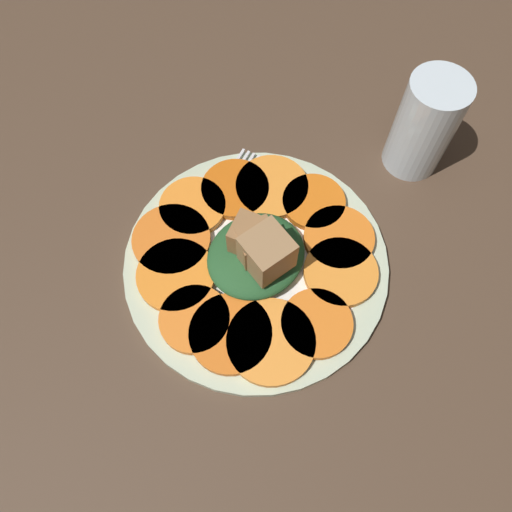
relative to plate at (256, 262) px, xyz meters
The scene contains 17 objects.
table_slab 1.52cm from the plate, ahead, with size 120.00×120.00×2.00cm, color #4C3828.
plate is the anchor object (origin of this frame).
carrot_slice_0 9.22cm from the plate, 155.01° to the left, with size 7.54×7.54×0.88cm, color orange.
carrot_slice_1 9.40cm from the plate, behind, with size 6.97×6.97×0.88cm, color orange.
carrot_slice_2 9.06cm from the plate, 141.62° to the right, with size 8.15×8.15×0.88cm, color orange.
carrot_slice_3 8.93cm from the plate, 114.95° to the right, with size 7.59×7.59×0.88cm, color #D45E12.
carrot_slice_4 9.43cm from the plate, 82.23° to the right, with size 7.32×7.32×0.88cm, color orange.
carrot_slice_5 9.32cm from the plate, 53.88° to the right, with size 8.35×8.35×0.88cm, color orange.
carrot_slice_6 8.53cm from the plate, 27.12° to the right, with size 8.12×8.12×0.88cm, color orange.
carrot_slice_7 9.08cm from the plate, ahead, with size 7.05×7.05×0.88cm, color orange.
carrot_slice_8 8.55cm from the plate, 32.75° to the left, with size 8.19×8.19×0.88cm, color orange.
carrot_slice_9 9.08cm from the plate, 59.04° to the left, with size 8.72×8.72×0.88cm, color orange.
carrot_slice_10 9.35cm from the plate, 92.88° to the left, with size 7.13×7.13×0.88cm, color orange.
carrot_slice_11 8.95cm from the plate, 129.57° to the left, with size 7.69×7.69×0.88cm, color orange.
center_pile 3.02cm from the plate, 93.81° to the left, with size 10.53×9.48×6.60cm.
fork 7.63cm from the plate, 97.09° to the right, with size 16.49×8.39×0.40cm.
water_glass 23.53cm from the plate, behind, with size 6.52×6.52×11.96cm.
Camera 1 is at (14.12, 16.71, 50.87)cm, focal length 35.00 mm.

